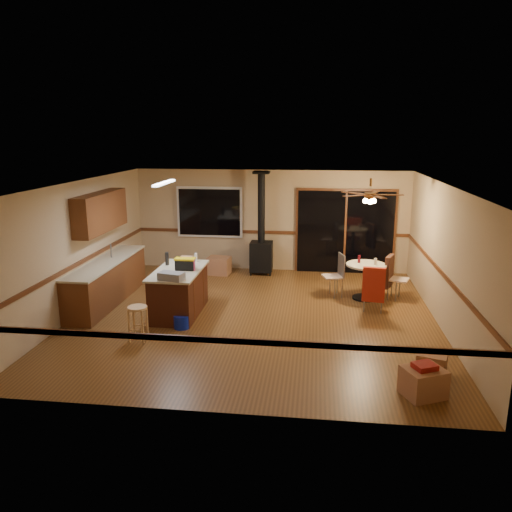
% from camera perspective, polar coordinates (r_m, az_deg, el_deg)
% --- Properties ---
extents(floor, '(7.00, 7.00, 0.00)m').
position_cam_1_polar(floor, '(9.88, -0.21, -6.91)').
color(floor, brown).
rests_on(floor, ground).
extents(ceiling, '(7.00, 7.00, 0.00)m').
position_cam_1_polar(ceiling, '(9.28, -0.23, 8.28)').
color(ceiling, silver).
rests_on(ceiling, ground).
extents(wall_back, '(7.00, 0.00, 7.00)m').
position_cam_1_polar(wall_back, '(12.90, 1.72, 4.05)').
color(wall_back, tan).
rests_on(wall_back, ground).
extents(wall_front, '(7.00, 0.00, 7.00)m').
position_cam_1_polar(wall_front, '(6.19, -4.29, -7.09)').
color(wall_front, tan).
rests_on(wall_front, ground).
extents(wall_left, '(0.00, 7.00, 7.00)m').
position_cam_1_polar(wall_left, '(10.51, -19.52, 0.96)').
color(wall_left, tan).
rests_on(wall_left, ground).
extents(wall_right, '(0.00, 7.00, 7.00)m').
position_cam_1_polar(wall_right, '(9.71, 20.73, -0.17)').
color(wall_right, tan).
rests_on(wall_right, ground).
extents(chair_rail, '(7.00, 7.00, 0.08)m').
position_cam_1_polar(chair_rail, '(9.57, -0.22, -1.30)').
color(chair_rail, '#542B15').
rests_on(chair_rail, ground).
extents(window, '(1.72, 0.10, 1.32)m').
position_cam_1_polar(window, '(13.06, -5.33, 5.01)').
color(window, black).
rests_on(window, ground).
extents(sliding_door, '(2.52, 0.10, 2.10)m').
position_cam_1_polar(sliding_door, '(12.87, 10.15, 2.68)').
color(sliding_door, black).
rests_on(sliding_door, ground).
extents(lower_cabinets, '(0.60, 3.00, 0.86)m').
position_cam_1_polar(lower_cabinets, '(11.03, -16.62, -2.90)').
color(lower_cabinets, '#5E3117').
rests_on(lower_cabinets, ground).
extents(countertop, '(0.64, 3.04, 0.04)m').
position_cam_1_polar(countertop, '(10.92, -16.79, -0.64)').
color(countertop, '#BDB393').
rests_on(countertop, lower_cabinets).
extents(upper_cabinets, '(0.35, 2.00, 0.80)m').
position_cam_1_polar(upper_cabinets, '(10.95, -17.35, 4.82)').
color(upper_cabinets, '#5E3117').
rests_on(upper_cabinets, ground).
extents(kitchen_island, '(0.88, 1.68, 0.90)m').
position_cam_1_polar(kitchen_island, '(10.02, -8.78, -4.03)').
color(kitchen_island, '#3B190E').
rests_on(kitchen_island, ground).
extents(wood_stove, '(0.55, 0.50, 2.52)m').
position_cam_1_polar(wood_stove, '(12.60, 0.61, 1.16)').
color(wood_stove, black).
rests_on(wood_stove, ground).
extents(ceiling_fan, '(0.24, 0.24, 0.55)m').
position_cam_1_polar(ceiling_fan, '(10.65, 12.90, 6.57)').
color(ceiling_fan, brown).
rests_on(ceiling_fan, ceiling).
extents(fluorescent_strip, '(0.10, 1.20, 0.04)m').
position_cam_1_polar(fluorescent_strip, '(9.95, -10.45, 8.21)').
color(fluorescent_strip, white).
rests_on(fluorescent_strip, ceiling).
extents(toolbox_grey, '(0.50, 0.35, 0.14)m').
position_cam_1_polar(toolbox_grey, '(9.22, -9.65, -2.29)').
color(toolbox_grey, slate).
rests_on(toolbox_grey, kitchen_island).
extents(toolbox_black, '(0.37, 0.20, 0.20)m').
position_cam_1_polar(toolbox_black, '(9.85, -8.10, -1.00)').
color(toolbox_black, black).
rests_on(toolbox_black, kitchen_island).
extents(toolbox_yellow_lid, '(0.40, 0.22, 0.03)m').
position_cam_1_polar(toolbox_yellow_lid, '(9.82, -8.13, -0.34)').
color(toolbox_yellow_lid, gold).
rests_on(toolbox_yellow_lid, toolbox_black).
extents(box_on_island, '(0.25, 0.34, 0.22)m').
position_cam_1_polar(box_on_island, '(9.94, -8.02, -0.80)').
color(box_on_island, '#9A6544').
rests_on(box_on_island, kitchen_island).
extents(bottle_dark, '(0.10, 0.10, 0.27)m').
position_cam_1_polar(bottle_dark, '(10.25, -10.13, -0.30)').
color(bottle_dark, black).
rests_on(bottle_dark, kitchen_island).
extents(bottle_pink, '(0.10, 0.10, 0.23)m').
position_cam_1_polar(bottle_pink, '(9.77, -7.17, -0.98)').
color(bottle_pink, '#D84C8C').
rests_on(bottle_pink, kitchen_island).
extents(bottle_white, '(0.07, 0.07, 0.18)m').
position_cam_1_polar(bottle_white, '(10.45, -6.89, -0.15)').
color(bottle_white, white).
rests_on(bottle_white, kitchen_island).
extents(bar_stool, '(0.42, 0.42, 0.61)m').
position_cam_1_polar(bar_stool, '(8.94, -13.32, -7.50)').
color(bar_stool, tan).
rests_on(bar_stool, floor).
extents(blue_bucket, '(0.39, 0.39, 0.25)m').
position_cam_1_polar(blue_bucket, '(9.38, -8.47, -7.42)').
color(blue_bucket, '#0C20B5').
rests_on(blue_bucket, floor).
extents(dining_table, '(0.85, 0.85, 0.78)m').
position_cam_1_polar(dining_table, '(10.99, 12.43, -2.17)').
color(dining_table, black).
rests_on(dining_table, ground).
extents(glass_red, '(0.07, 0.07, 0.16)m').
position_cam_1_polar(glass_red, '(10.98, 11.69, -0.34)').
color(glass_red, '#590C14').
rests_on(glass_red, dining_table).
extents(glass_cream, '(0.08, 0.08, 0.15)m').
position_cam_1_polar(glass_cream, '(10.87, 13.49, -0.62)').
color(glass_cream, beige).
rests_on(glass_cream, dining_table).
extents(chair_left, '(0.50, 0.50, 0.51)m').
position_cam_1_polar(chair_left, '(11.05, 9.30, -1.60)').
color(chair_left, '#C5A792').
rests_on(chair_left, ground).
extents(chair_near, '(0.48, 0.52, 0.70)m').
position_cam_1_polar(chair_near, '(10.13, 13.31, -3.18)').
color(chair_near, '#C5A792').
rests_on(chair_near, ground).
extents(chair_right, '(0.58, 0.56, 0.70)m').
position_cam_1_polar(chair_right, '(11.14, 15.10, -1.73)').
color(chair_right, '#C5A792').
rests_on(chair_right, ground).
extents(box_under_window, '(0.60, 0.50, 0.44)m').
position_cam_1_polar(box_under_window, '(12.73, -4.25, -1.10)').
color(box_under_window, '#9A6544').
rests_on(box_under_window, floor).
extents(box_corner_a, '(0.66, 0.62, 0.40)m').
position_cam_1_polar(box_corner_a, '(7.39, 18.57, -13.51)').
color(box_corner_a, '#9A6544').
rests_on(box_corner_a, floor).
extents(box_corner_b, '(0.51, 0.47, 0.34)m').
position_cam_1_polar(box_corner_b, '(8.03, 19.45, -11.55)').
color(box_corner_b, '#9A6544').
rests_on(box_corner_b, floor).
extents(box_small_red, '(0.36, 0.34, 0.08)m').
position_cam_1_polar(box_small_red, '(7.28, 18.72, -11.84)').
color(box_small_red, maroon).
rests_on(box_small_red, box_corner_a).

